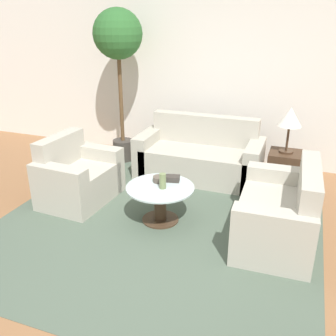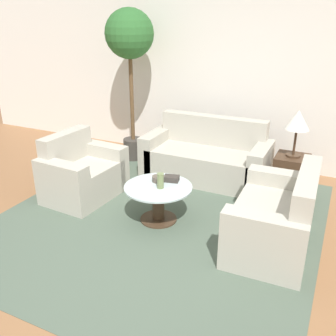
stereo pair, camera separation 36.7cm
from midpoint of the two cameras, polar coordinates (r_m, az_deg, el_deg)
ground_plane at (r=3.74m, az=-1.63°, el=-13.34°), size 14.00×14.00×0.00m
wall_back at (r=5.83m, az=11.71°, el=13.25°), size 10.00×0.06×2.60m
rug at (r=4.32m, az=1.00°, el=-7.90°), size 3.49×3.62×0.01m
sofa_main at (r=5.35m, az=7.93°, el=1.41°), size 1.74×0.78×0.85m
armchair at (r=4.85m, az=-11.04°, el=-1.09°), size 0.77×1.02×0.82m
loveseat at (r=3.96m, az=19.12°, el=-7.66°), size 0.77×1.28×0.83m
coffee_table at (r=4.19m, az=1.03°, el=-4.71°), size 0.76×0.76×0.42m
side_table at (r=5.11m, az=20.12°, el=-1.10°), size 0.41×0.41×0.53m
table_lamp at (r=4.89m, az=21.23°, el=6.60°), size 0.30×0.30×0.59m
potted_plant at (r=5.74m, az=-3.94°, el=18.18°), size 0.72×0.72×2.28m
vase at (r=4.05m, az=1.42°, el=-2.01°), size 0.07×0.07×0.17m
bowl at (r=4.23m, az=1.00°, el=-1.70°), size 0.14×0.14×0.06m
book_stack at (r=4.25m, az=2.99°, el=-1.66°), size 0.19×0.15×0.06m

